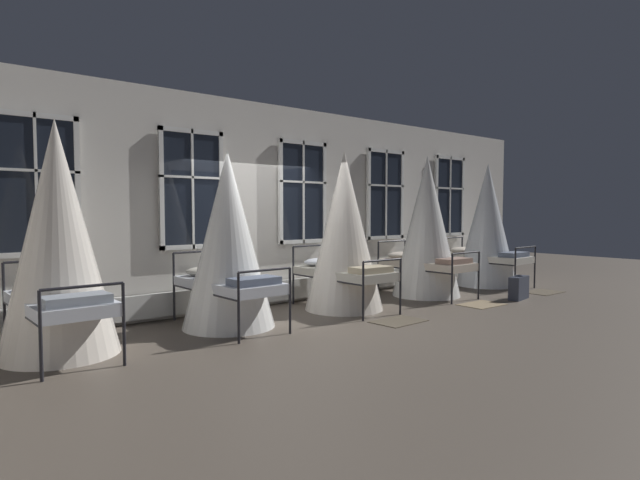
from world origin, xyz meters
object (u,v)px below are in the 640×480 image
(suitcase_dark, at_px, (519,288))
(cot_third, at_px, (228,242))
(cot_fourth, at_px, (344,233))
(cot_second, at_px, (58,241))
(cot_fifth, at_px, (427,228))
(cot_sixth, at_px, (487,226))

(suitcase_dark, bearing_deg, cot_third, 155.26)
(cot_fourth, bearing_deg, cot_second, 91.34)
(suitcase_dark, bearing_deg, cot_fifth, 115.29)
(cot_second, distance_m, suitcase_dark, 7.91)
(cot_third, height_order, cot_fifth, cot_fifth)
(cot_second, height_order, suitcase_dark, cot_second)
(cot_fourth, height_order, cot_fifth, cot_fifth)
(cot_fourth, xyz_separation_m, cot_fifth, (2.23, 0.02, 0.03))
(cot_second, xyz_separation_m, cot_fifth, (6.70, 0.00, 0.01))
(cot_second, distance_m, cot_fifth, 6.70)
(cot_third, height_order, cot_sixth, cot_sixth)
(cot_fourth, relative_size, cot_sixth, 0.98)
(cot_sixth, height_order, suitcase_dark, cot_sixth)
(cot_third, bearing_deg, cot_second, 89.68)
(cot_second, relative_size, cot_sixth, 1.01)
(cot_third, bearing_deg, cot_fourth, -92.65)
(cot_fourth, bearing_deg, cot_fifth, -87.85)
(cot_fourth, relative_size, suitcase_dark, 4.61)
(cot_fourth, distance_m, suitcase_dark, 3.68)
(cot_third, distance_m, cot_sixth, 6.61)
(cot_sixth, distance_m, suitcase_dark, 2.18)
(cot_fifth, height_order, suitcase_dark, cot_fifth)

